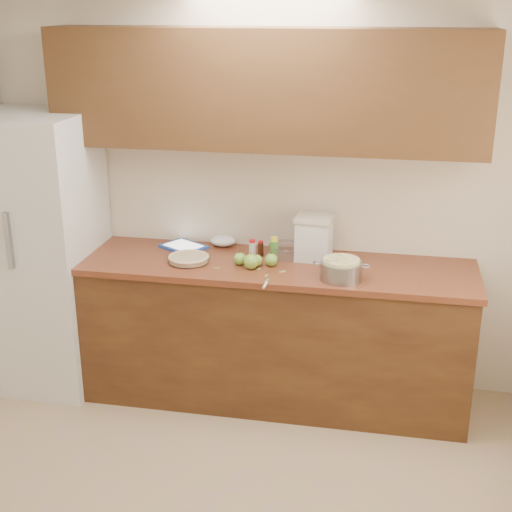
% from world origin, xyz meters
% --- Properties ---
extents(room_shell, '(3.60, 3.60, 3.60)m').
position_xyz_m(room_shell, '(0.00, 0.00, 1.30)').
color(room_shell, tan).
rests_on(room_shell, ground).
extents(counter_run, '(2.64, 0.68, 0.92)m').
position_xyz_m(counter_run, '(0.00, 1.48, 0.46)').
color(counter_run, '#583618').
rests_on(counter_run, ground).
extents(upper_cabinets, '(2.60, 0.34, 0.70)m').
position_xyz_m(upper_cabinets, '(0.00, 1.63, 1.95)').
color(upper_cabinets, '#503018').
rests_on(upper_cabinets, room_shell).
extents(fridge, '(0.70, 0.70, 1.80)m').
position_xyz_m(fridge, '(-1.44, 1.44, 0.90)').
color(fridge, silver).
rests_on(fridge, ground).
extents(pie, '(0.26, 0.26, 0.04)m').
position_xyz_m(pie, '(-0.43, 1.40, 0.94)').
color(pie, silver).
rests_on(pie, counter_run).
extents(colander, '(0.33, 0.24, 0.12)m').
position_xyz_m(colander, '(0.51, 1.29, 0.98)').
color(colander, gray).
rests_on(colander, counter_run).
extents(flour_canister, '(0.24, 0.24, 0.28)m').
position_xyz_m(flour_canister, '(0.32, 1.62, 1.06)').
color(flour_canister, silver).
rests_on(flour_canister, counter_run).
extents(tablet, '(0.34, 0.31, 0.02)m').
position_xyz_m(tablet, '(-0.54, 1.65, 0.93)').
color(tablet, '#244CAE').
rests_on(tablet, counter_run).
extents(paring_knife, '(0.02, 0.16, 0.02)m').
position_xyz_m(paring_knife, '(0.10, 1.11, 0.93)').
color(paring_knife, gray).
rests_on(paring_knife, counter_run).
extents(lemon_bottle, '(0.05, 0.05, 0.14)m').
position_xyz_m(lemon_bottle, '(0.08, 1.55, 0.99)').
color(lemon_bottle, '#4C8C38').
rests_on(lemon_bottle, counter_run).
extents(cinnamon_shaker, '(0.04, 0.04, 0.11)m').
position_xyz_m(cinnamon_shaker, '(-0.07, 1.59, 0.97)').
color(cinnamon_shaker, beige).
rests_on(cinnamon_shaker, counter_run).
extents(vanilla_bottle, '(0.04, 0.04, 0.10)m').
position_xyz_m(vanilla_bottle, '(-0.02, 1.60, 0.97)').
color(vanilla_bottle, black).
rests_on(vanilla_bottle, counter_run).
extents(mixing_bowl, '(0.22, 0.22, 0.08)m').
position_xyz_m(mixing_bowl, '(0.14, 1.61, 0.96)').
color(mixing_bowl, silver).
rests_on(mixing_bowl, counter_run).
extents(paper_towel, '(0.20, 0.18, 0.07)m').
position_xyz_m(paper_towel, '(-0.30, 1.74, 0.95)').
color(paper_towel, white).
rests_on(paper_towel, counter_run).
extents(apple_left, '(0.08, 0.08, 0.09)m').
position_xyz_m(apple_left, '(-0.11, 1.41, 0.96)').
color(apple_left, '#7BB13A').
rests_on(apple_left, counter_run).
extents(apple_center, '(0.07, 0.07, 0.08)m').
position_xyz_m(apple_center, '(-0.01, 1.41, 0.96)').
color(apple_center, '#7BB13A').
rests_on(apple_center, counter_run).
extents(apple_front, '(0.09, 0.09, 0.10)m').
position_xyz_m(apple_front, '(-0.03, 1.36, 0.97)').
color(apple_front, '#7BB13A').
rests_on(apple_front, counter_run).
extents(apple_extra, '(0.08, 0.08, 0.09)m').
position_xyz_m(apple_extra, '(0.08, 1.43, 0.96)').
color(apple_extra, '#7BB13A').
rests_on(apple_extra, counter_run).
extents(peel_a, '(0.02, 0.04, 0.00)m').
position_xyz_m(peel_a, '(0.08, 1.26, 0.92)').
color(peel_a, '#87A751').
rests_on(peel_a, counter_run).
extents(peel_b, '(0.03, 0.03, 0.00)m').
position_xyz_m(peel_b, '(-0.24, 1.33, 0.92)').
color(peel_b, '#87A751').
rests_on(peel_b, counter_run).
extents(peel_c, '(0.04, 0.04, 0.00)m').
position_xyz_m(peel_c, '(0.16, 1.34, 0.92)').
color(peel_c, '#87A751').
rests_on(peel_c, counter_run).
extents(peel_d, '(0.02, 0.04, 0.00)m').
position_xyz_m(peel_d, '(0.10, 1.18, 0.92)').
color(peel_d, '#87A751').
rests_on(peel_d, counter_run).
extents(peel_e, '(0.03, 0.03, 0.00)m').
position_xyz_m(peel_e, '(0.02, 1.36, 0.92)').
color(peel_e, '#87A751').
rests_on(peel_e, counter_run).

